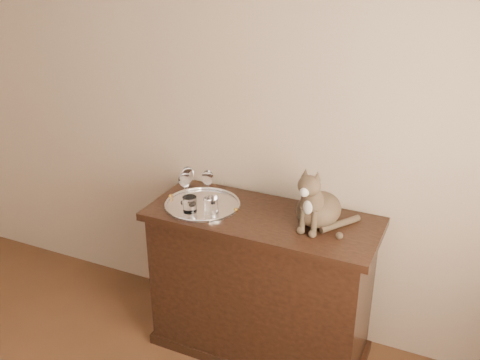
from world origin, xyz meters
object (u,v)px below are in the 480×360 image
object	(u,v)px
sideboard	(261,285)
cat	(320,194)
tray	(203,205)
wine_glass_a	(188,183)
tumbler_a	(211,205)
tumbler_b	(190,204)
wine_glass_c	(185,188)
wine_glass_b	(208,185)

from	to	relation	value
sideboard	cat	distance (m)	0.66
tray	cat	xyz separation A→B (m)	(0.61, 0.06, 0.16)
wine_glass_a	tumbler_a	bearing A→B (deg)	-26.19
tumbler_b	wine_glass_a	bearing A→B (deg)	122.33
tray	wine_glass_c	distance (m)	0.13
wine_glass_c	cat	world-z (taller)	cat
wine_glass_c	tumbler_b	size ratio (longest dim) A/B	2.11
tumbler_a	cat	xyz separation A→B (m)	(0.53, 0.12, 0.12)
tumbler_a	cat	world-z (taller)	cat
sideboard	tumbler_a	xyz separation A→B (m)	(-0.24, -0.09, 0.47)
sideboard	tray	xyz separation A→B (m)	(-0.33, -0.03, 0.43)
sideboard	tray	distance (m)	0.54
tray	sideboard	bearing A→B (deg)	5.21
tray	wine_glass_c	size ratio (longest dim) A/B	2.29
tumbler_a	wine_glass_c	bearing A→B (deg)	166.46
wine_glass_b	tumbler_a	distance (m)	0.15
sideboard	wine_glass_a	world-z (taller)	wine_glass_a
sideboard	tumbler_a	world-z (taller)	tumbler_a
sideboard	wine_glass_b	distance (m)	0.61
sideboard	wine_glass_c	bearing A→B (deg)	-173.84
sideboard	tumbler_b	distance (m)	0.60
wine_glass_a	tumbler_b	world-z (taller)	wine_glass_a
wine_glass_a	cat	distance (m)	0.72
tray	wine_glass_c	xyz separation A→B (m)	(-0.09, -0.02, 0.09)
sideboard	cat	size ratio (longest dim) A/B	3.64
tray	tumbler_a	xyz separation A→B (m)	(0.08, -0.06, 0.05)
sideboard	wine_glass_c	world-z (taller)	wine_glass_c
tumbler_a	wine_glass_b	bearing A→B (deg)	124.25
tray	wine_glass_b	bearing A→B (deg)	88.90
wine_glass_c	cat	distance (m)	0.72
wine_glass_b	wine_glass_c	bearing A→B (deg)	-140.31
tumbler_b	cat	distance (m)	0.67
tray	wine_glass_a	bearing A→B (deg)	161.83
sideboard	cat	world-z (taller)	cat
sideboard	tumbler_b	xyz separation A→B (m)	(-0.35, -0.13, 0.47)
sideboard	wine_glass_b	size ratio (longest dim) A/B	7.01
tray	wine_glass_a	size ratio (longest dim) A/B	2.16
wine_glass_a	tumbler_b	xyz separation A→B (m)	(0.08, -0.13, -0.05)
wine_glass_a	wine_glass_b	world-z (taller)	wine_glass_a
tumbler_a	tray	bearing A→B (deg)	145.20
wine_glass_a	tray	bearing A→B (deg)	-18.17
wine_glass_c	tumbler_a	world-z (taller)	wine_glass_c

